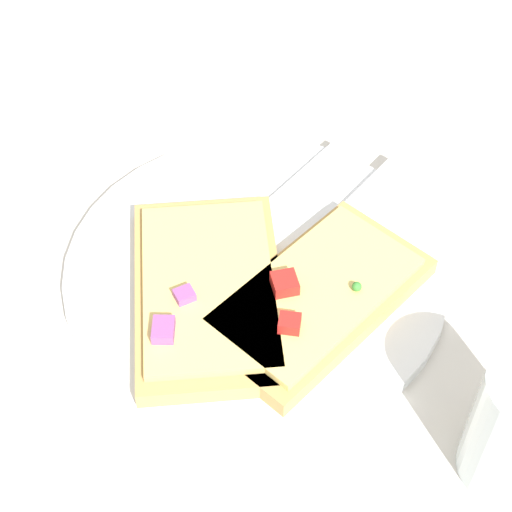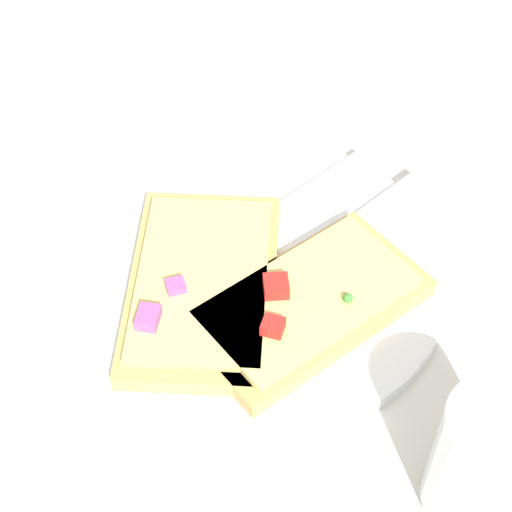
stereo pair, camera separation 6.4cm
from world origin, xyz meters
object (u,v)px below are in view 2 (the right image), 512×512
object	(u,v)px
pizza_slice_corner	(307,304)
drinking_glass	(486,463)
plate	(256,270)
fork	(257,226)
pizza_slice_main	(202,285)
knife	(346,233)

from	to	relation	value
pizza_slice_corner	drinking_glass	xyz separation A→B (m)	(-0.12, 0.12, 0.03)
plate	fork	bearing A→B (deg)	-79.79
fork	pizza_slice_main	distance (m)	0.08
plate	drinking_glass	distance (m)	0.23
plate	fork	distance (m)	0.04
pizza_slice_corner	drinking_glass	world-z (taller)	drinking_glass
plate	drinking_glass	xyz separation A→B (m)	(-0.17, 0.16, 0.04)
plate	pizza_slice_corner	size ratio (longest dim) A/B	1.55
plate	fork	size ratio (longest dim) A/B	1.52
fork	pizza_slice_main	xyz separation A→B (m)	(0.03, 0.07, 0.01)
pizza_slice_corner	drinking_glass	bearing A→B (deg)	-92.51
plate	drinking_glass	bearing A→B (deg)	137.25
fork	drinking_glass	world-z (taller)	drinking_glass
pizza_slice_main	drinking_glass	bearing A→B (deg)	-128.48
fork	pizza_slice_main	size ratio (longest dim) A/B	1.02
plate	pizza_slice_main	size ratio (longest dim) A/B	1.55
drinking_glass	pizza_slice_corner	bearing A→B (deg)	-43.66
plate	knife	size ratio (longest dim) A/B	1.53
fork	drinking_glass	size ratio (longest dim) A/B	2.00
plate	pizza_slice_main	xyz separation A→B (m)	(0.03, 0.03, 0.02)
plate	pizza_slice_main	bearing A→B (deg)	45.95
pizza_slice_main	drinking_glass	xyz separation A→B (m)	(-0.20, 0.12, 0.03)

